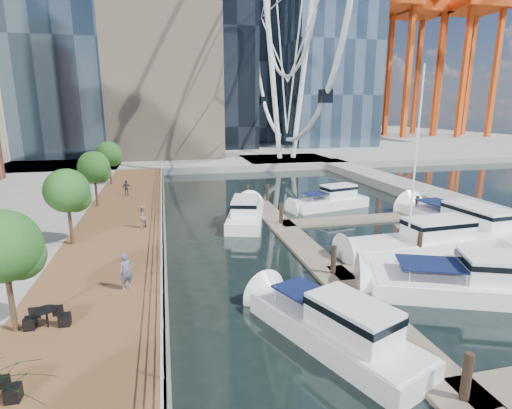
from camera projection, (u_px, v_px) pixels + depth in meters
The scene contains 15 objects.
ground at pixel (346, 377), 13.72m from camera, with size 520.00×520.00×0.00m, color black.
boardwalk at pixel (117, 243), 25.83m from camera, with size 6.00×60.00×1.00m, color brown.
seawall at pixel (164, 240), 26.49m from camera, with size 0.25×60.00×1.00m, color #595954.
land_far at pixel (184, 140), 110.18m from camera, with size 200.00×114.00×1.00m, color gray.
breakwater at pixel (451, 203), 36.93m from camera, with size 4.00×60.00×1.00m, color gray.
pier at pixel (286, 161), 65.91m from camera, with size 14.00×12.00×1.00m, color gray.
railing at pixel (162, 225), 26.23m from camera, with size 0.10×60.00×1.05m, color white, non-canonical shape.
floating_docks at pixel (394, 249), 24.80m from camera, with size 16.00×34.00×2.60m.
port_cranes at pixel (421, 69), 114.44m from camera, with size 40.00×52.00×38.00m.
street_trees at pixel (67, 191), 23.47m from camera, with size 2.60×42.60×4.60m.
yacht_foreground at pixel (479, 296), 19.68m from camera, with size 3.13×11.69×2.15m, color white, non-canonical shape.
pedestrian_near at pixel (126, 272), 17.97m from camera, with size 0.62×0.41×1.69m, color #53536F.
pedestrian_mid at pixel (141, 217), 27.25m from camera, with size 0.75×0.59×1.55m, color gray.
pedestrian_far at pixel (127, 188), 37.34m from camera, with size 0.86×0.36×1.47m, color #353D42.
moored_yachts at pixel (410, 253), 25.52m from camera, with size 20.59×35.16×11.50m.
Camera 1 is at (-5.72, -10.92, 9.02)m, focal length 28.00 mm.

